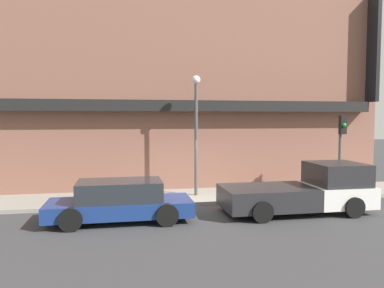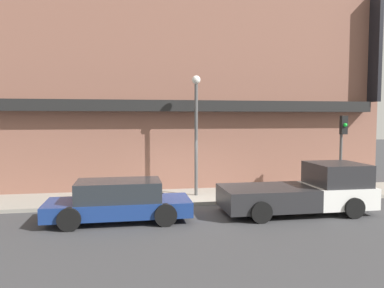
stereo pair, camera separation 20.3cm
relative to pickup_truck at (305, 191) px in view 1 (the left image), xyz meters
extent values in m
plane|color=#38383A|center=(-3.79, 1.68, -0.78)|extent=(80.00, 80.00, 0.00)
cube|color=gray|center=(-3.79, 3.11, -0.71)|extent=(36.00, 2.86, 0.14)
cube|color=brown|center=(-3.79, 6.04, 4.11)|extent=(19.80, 3.00, 9.79)
cube|color=black|center=(-3.79, 4.24, 3.19)|extent=(18.22, 0.60, 0.50)
cube|color=black|center=(5.61, 4.14, 6.08)|extent=(0.20, 0.80, 5.30)
cube|color=white|center=(1.22, 0.00, -0.18)|extent=(2.14, 2.10, 0.74)
cube|color=#262628|center=(1.22, 0.00, 0.59)|extent=(1.82, 1.93, 0.80)
cube|color=#262628|center=(-1.46, 0.00, -0.18)|extent=(3.22, 2.10, 0.74)
cylinder|color=black|center=(1.27, 1.05, -0.42)|extent=(0.72, 0.22, 0.72)
cylinder|color=black|center=(1.27, -1.05, -0.42)|extent=(0.72, 0.22, 0.72)
cylinder|color=black|center=(-2.05, 1.05, -0.42)|extent=(0.72, 0.22, 0.72)
cylinder|color=black|center=(-2.05, -1.05, -0.42)|extent=(0.72, 0.22, 0.72)
cube|color=navy|center=(-6.62, 0.00, -0.32)|extent=(4.72, 1.76, 0.49)
cube|color=#23282D|center=(-6.62, 0.00, 0.25)|extent=(2.74, 1.59, 0.65)
cylinder|color=black|center=(-5.16, 0.88, -0.42)|extent=(0.72, 0.22, 0.72)
cylinder|color=black|center=(-5.16, -0.88, -0.42)|extent=(0.72, 0.22, 0.72)
cylinder|color=black|center=(-8.09, 0.88, -0.42)|extent=(0.72, 0.22, 0.72)
cylinder|color=black|center=(-8.09, -0.88, -0.42)|extent=(0.72, 0.22, 0.72)
cylinder|color=#196633|center=(-7.55, 2.22, -0.37)|extent=(0.20, 0.20, 0.54)
sphere|color=#196633|center=(-7.55, 2.22, -0.02)|extent=(0.19, 0.19, 0.19)
cylinder|color=#4C4C4C|center=(-3.45, 3.01, 1.71)|extent=(0.14, 0.14, 4.69)
sphere|color=silver|center=(-3.45, 3.01, 4.23)|extent=(0.36, 0.36, 0.36)
cylinder|color=#4C4C4C|center=(2.83, 2.36, 1.05)|extent=(0.12, 0.12, 3.38)
cube|color=black|center=(2.83, 2.20, 2.34)|extent=(0.28, 0.20, 0.80)
sphere|color=green|center=(2.83, 2.08, 2.34)|extent=(0.16, 0.16, 0.16)
camera|label=1|loc=(-6.53, -12.43, 2.63)|focal=35.00mm
camera|label=2|loc=(-6.33, -12.47, 2.63)|focal=35.00mm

